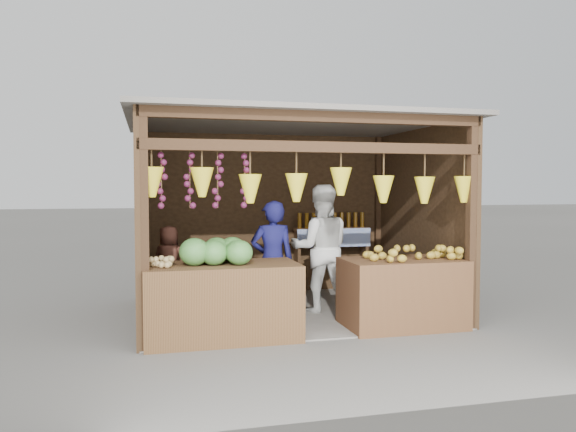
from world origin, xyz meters
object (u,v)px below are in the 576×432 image
object	(u,v)px
counter_right	(402,293)
vendor_seated	(169,262)
counter_left	(222,302)
woman_standing	(321,248)
man_standing	(272,261)

from	to	relation	value
counter_right	vendor_seated	distance (m)	3.06
counter_right	counter_left	bearing A→B (deg)	-179.56
woman_standing	vendor_seated	distance (m)	2.08
man_standing	vendor_seated	world-z (taller)	man_standing
counter_left	vendor_seated	world-z (taller)	vendor_seated
woman_standing	man_standing	bearing A→B (deg)	34.66
man_standing	vendor_seated	xyz separation A→B (m)	(-1.31, 0.43, -0.03)
man_standing	vendor_seated	bearing A→B (deg)	-15.73
counter_right	vendor_seated	size ratio (longest dim) A/B	1.52
counter_right	woman_standing	xyz separation A→B (m)	(-0.73, 1.07, 0.47)
counter_left	counter_right	bearing A→B (deg)	0.44
counter_left	counter_right	size ratio (longest dim) A/B	1.20
woman_standing	vendor_seated	size ratio (longest dim) A/B	1.86
man_standing	vendor_seated	distance (m)	1.38
woman_standing	counter_right	bearing A→B (deg)	134.95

